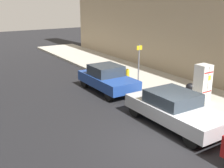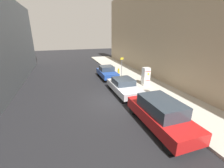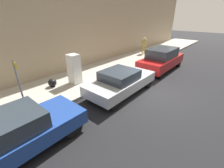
{
  "view_description": "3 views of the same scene",
  "coord_description": "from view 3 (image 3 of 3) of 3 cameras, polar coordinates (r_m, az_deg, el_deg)",
  "views": [
    {
      "loc": [
        6.35,
        6.48,
        4.96
      ],
      "look_at": [
        -0.11,
        -3.69,
        1.28
      ],
      "focal_mm": 45.0,
      "sensor_mm": 36.0,
      "label": 1
    },
    {
      "loc": [
        3.62,
        10.56,
        5.29
      ],
      "look_at": [
        -0.58,
        -1.85,
        0.75
      ],
      "focal_mm": 24.0,
      "sensor_mm": 36.0,
      "label": 2
    },
    {
      "loc": [
        3.15,
        -7.19,
        4.08
      ],
      "look_at": [
        -1.69,
        -1.53,
        0.64
      ],
      "focal_mm": 24.0,
      "sensor_mm": 36.0,
      "label": 3
    }
  ],
  "objects": [
    {
      "name": "manhole_cover",
      "position": [
        10.16,
        -3.85,
        2.14
      ],
      "size": [
        0.7,
        0.7,
        0.02
      ],
      "primitive_type": "cylinder",
      "color": "#47443F",
      "rests_on": "sidewalk_slab"
    },
    {
      "name": "parked_hatchback_blue",
      "position": [
        5.75,
        -31.23,
        -15.0
      ],
      "size": [
        1.77,
        3.86,
        1.45
      ],
      "color": "#23479E",
      "rests_on": "ground"
    },
    {
      "name": "pedestrian_walking_far",
      "position": [
        17.29,
        12.13,
        14.68
      ],
      "size": [
        0.51,
        0.24,
        1.77
      ],
      "rotation": [
        0.0,
        0.0,
        2.54
      ],
      "color": "#A8934C",
      "rests_on": "sidewalk_slab"
    },
    {
      "name": "discarded_refrigerator",
      "position": [
        9.49,
        -14.17,
        5.55
      ],
      "size": [
        0.66,
        0.62,
        1.81
      ],
      "color": "white",
      "rests_on": "sidewalk_slab"
    },
    {
      "name": "parked_suv_red",
      "position": [
        12.78,
        18.39,
        9.06
      ],
      "size": [
        1.89,
        4.88,
        1.73
      ],
      "color": "red",
      "rests_on": "ground"
    },
    {
      "name": "sidewalk_slab",
      "position": [
        11.28,
        -6.1,
        3.9
      ],
      "size": [
        3.97,
        44.0,
        0.17
      ],
      "primitive_type": "cube",
      "color": "#B2ADA0",
      "rests_on": "ground"
    },
    {
      "name": "parked_sedan_silver",
      "position": [
        8.38,
        3.51,
        1.05
      ],
      "size": [
        1.89,
        4.4,
        1.38
      ],
      "color": "silver",
      "rests_on": "ground"
    },
    {
      "name": "street_sign_post",
      "position": [
        6.89,
        -31.64,
        -0.78
      ],
      "size": [
        0.36,
        0.07,
        2.43
      ],
      "color": "slate",
      "rests_on": "sidewalk_slab"
    },
    {
      "name": "trash_bag",
      "position": [
        9.6,
        -21.78,
        0.46
      ],
      "size": [
        0.48,
        0.48,
        0.48
      ],
      "primitive_type": "sphere",
      "color": "black",
      "rests_on": "sidewalk_slab"
    },
    {
      "name": "ground_plane",
      "position": [
        8.85,
        14.94,
        -3.6
      ],
      "size": [
        80.0,
        80.0,
        0.0
      ],
      "primitive_type": "plane",
      "color": "black"
    }
  ]
}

